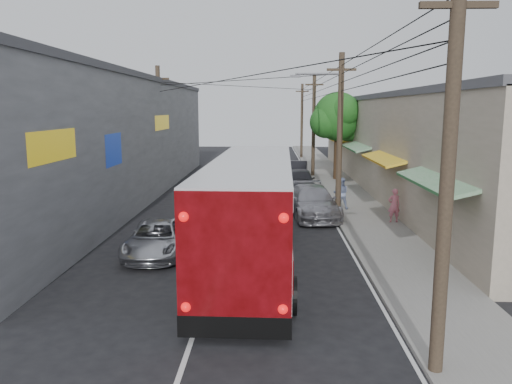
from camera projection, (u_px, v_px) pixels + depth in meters
ground at (195, 329)px, 12.27m from camera, size 120.00×120.00×0.00m
sidewalk at (343, 193)px, 31.79m from camera, size 3.00×80.00×0.12m
building_right at (408, 142)px, 33.13m from camera, size 7.09×40.00×6.25m
building_left at (97, 138)px, 29.66m from camera, size 7.20×36.00×7.25m
utility_poles at (291, 128)px, 31.54m from camera, size 11.80×45.28×8.00m
street_tree at (339, 118)px, 36.95m from camera, size 4.40×4.00×6.60m
coach_bus at (252, 210)px, 17.35m from camera, size 3.19×12.74×3.65m
jeepney at (157, 238)px, 18.43m from camera, size 2.26×4.56×1.24m
parked_suv at (312, 202)px, 24.85m from camera, size 2.73×5.53×1.54m
parked_car_mid at (301, 180)px, 32.56m from camera, size 1.78×4.40×1.50m
parked_car_far at (298, 170)px, 38.67m from camera, size 1.81×4.19×1.34m
pedestrian_near at (394, 205)px, 23.22m from camera, size 0.61×0.43×1.59m
pedestrian_far at (341, 193)px, 26.30m from camera, size 0.83×0.65×1.67m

